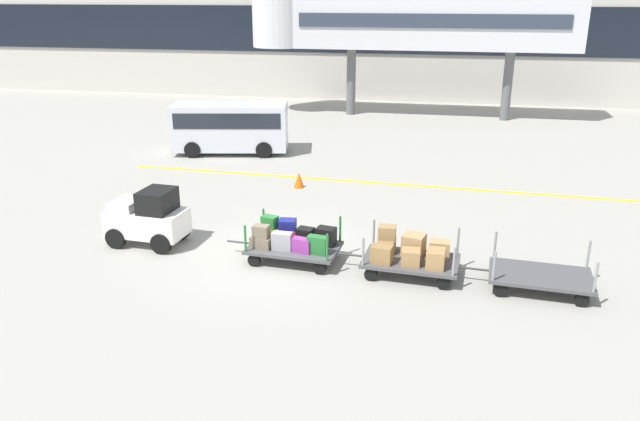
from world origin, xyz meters
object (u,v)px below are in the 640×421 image
Objects in this scene: baggage_tug at (148,218)px; baggage_cart_middle at (411,253)px; baggage_cart_lead at (292,240)px; safety_cone_near at (299,180)px; baggage_cart_tail at (540,276)px; shuttle_van at (230,124)px.

baggage_tug reaches higher than baggage_cart_middle.
safety_cone_near is (-1.25, 6.12, -0.27)m from baggage_cart_lead.
baggage_cart_tail is at bearing -5.28° from baggage_cart_middle.
baggage_cart_middle is (7.13, -0.53, -0.21)m from baggage_tug.
baggage_tug is 4.10m from baggage_cart_lead.
safety_cone_near is (2.84, 5.83, -0.48)m from baggage_tug.
baggage_cart_lead is 5.54× the size of safety_cone_near.
shuttle_van is at bearing 116.69° from baggage_cart_lead.
baggage_cart_tail is (6.04, -0.52, -0.20)m from baggage_cart_lead.
shuttle_van reaches higher than baggage_cart_middle.
baggage_tug is 0.72× the size of baggage_cart_lead.
safety_cone_near is (4.00, -4.31, -0.96)m from shuttle_van.
baggage_cart_tail is 5.54× the size of safety_cone_near.
baggage_cart_middle is 13.53m from shuttle_van.
shuttle_van is at bearing 96.51° from baggage_tug.
baggage_cart_lead is (4.09, -0.29, -0.21)m from baggage_tug.
baggage_cart_lead is 11.70m from shuttle_van.
shuttle_van reaches higher than baggage_cart_tail.
baggage_tug is at bearing -83.49° from shuttle_van.
baggage_cart_tail is (3.00, -0.28, -0.20)m from baggage_cart_middle.
baggage_cart_middle is 5.54× the size of safety_cone_near.
baggage_cart_tail is (10.13, -0.81, -0.41)m from baggage_tug.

